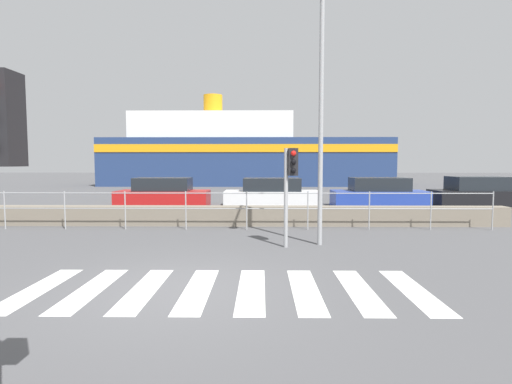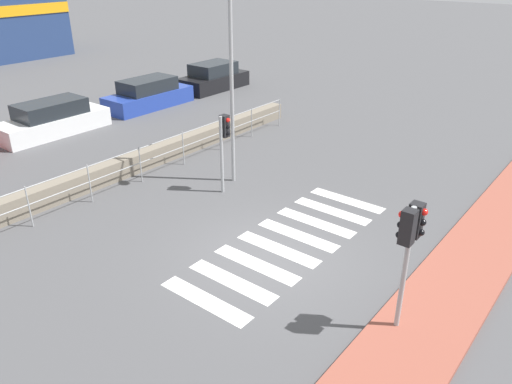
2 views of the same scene
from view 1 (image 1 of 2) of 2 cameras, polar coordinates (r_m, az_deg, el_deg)
ground_plane at (r=7.02m, az=-11.39°, el=-13.51°), size 160.00×160.00×0.00m
crosswalk at (r=6.90m, az=-4.51°, el=-13.73°), size 6.75×2.40×0.01m
seawall at (r=13.65m, az=-5.28°, el=-3.40°), size 19.41×0.55×0.66m
harbor_fence at (r=12.73m, az=-5.71°, el=-1.78°), size 17.51×0.04×1.23m
traffic_light_far at (r=9.96m, az=4.96°, el=2.47°), size 0.34×0.32×2.49m
streetlamp at (r=10.31m, az=9.52°, el=14.52°), size 0.32×1.31×6.45m
ferry_boat at (r=38.75m, az=-2.32°, el=5.32°), size 26.81×6.82×8.61m
parked_car_red at (r=20.06m, az=-13.11°, el=-0.30°), size 4.43×1.77×1.40m
parked_car_white at (r=19.48m, az=2.26°, el=-0.34°), size 4.59×1.71×1.39m
parked_car_blue at (r=20.29m, az=17.14°, el=-0.31°), size 4.49×1.74×1.41m
parked_car_black at (r=22.09m, az=28.95°, el=-0.24°), size 4.12×1.83×1.47m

